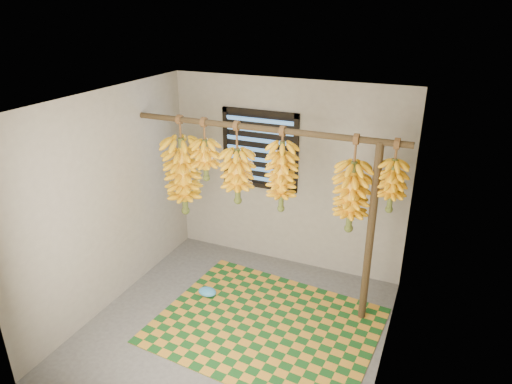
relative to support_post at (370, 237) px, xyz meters
The scene contains 16 objects.
floor 1.71m from the support_post, 149.74° to the right, with size 3.00×3.00×0.01m, color #4E4E4E.
ceiling 1.98m from the support_post, 149.74° to the right, with size 3.00×3.00×0.01m, color silver.
wall_back 1.46m from the support_post, 146.14° to the left, with size 3.00×0.01×2.40m, color gray.
wall_left 2.80m from the support_post, 165.49° to the right, with size 0.01×3.00×2.40m, color gray.
wall_right 0.79m from the support_post, 66.46° to the right, with size 0.01×3.00×2.40m, color gray.
window 1.80m from the support_post, 153.40° to the left, with size 1.00×0.04×1.00m.
hanging_pole 1.56m from the support_post, behind, with size 0.06×0.06×3.00m, color #4A371F.
support_post is the anchor object (origin of this frame).
woven_mat 1.46m from the support_post, 148.87° to the right, with size 2.25×1.80×0.01m, color #164E1B.
plastic_bag 2.01m from the support_post, 169.28° to the right, with size 0.22×0.16×0.09m, color #3B9ADF.
banana_bunch_a 1.96m from the support_post, behind, with size 0.31×0.31×0.71m.
banana_bunch_b 2.21m from the support_post, behind, with size 0.43×0.43×1.18m.
banana_bunch_c 1.55m from the support_post, behind, with size 0.34×0.34×0.93m.
banana_bunch_d 1.09m from the support_post, behind, with size 0.33×0.33×0.93m.
banana_bunch_e 0.46m from the support_post, behind, with size 0.35×0.35×1.02m.
banana_bunch_f 0.60m from the support_post, ahead, with size 0.27×0.27×0.74m.
Camera 1 is at (1.76, -3.52, 3.21)m, focal length 32.00 mm.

